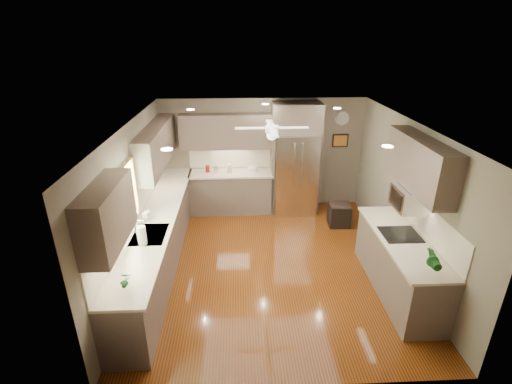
{
  "coord_description": "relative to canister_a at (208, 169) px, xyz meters",
  "views": [
    {
      "loc": [
        -0.53,
        -5.53,
        3.78
      ],
      "look_at": [
        -0.24,
        0.6,
        1.14
      ],
      "focal_mm": 26.0,
      "sensor_mm": 36.0,
      "label": 1
    }
  ],
  "objects": [
    {
      "name": "framed_print",
      "position": [
        2.98,
        0.25,
        0.53
      ],
      "size": [
        0.36,
        0.03,
        0.3
      ],
      "color": "black",
      "rests_on": "wall_back"
    },
    {
      "name": "back_run",
      "position": [
        0.51,
        -0.02,
        -0.54
      ],
      "size": [
        1.85,
        0.65,
        1.45
      ],
      "color": "brown",
      "rests_on": "ground"
    },
    {
      "name": "paper_towel",
      "position": [
        -0.73,
        -3.02,
        0.06
      ],
      "size": [
        0.13,
        0.13,
        0.32
      ],
      "color": "white",
      "rests_on": "left_run"
    },
    {
      "name": "canister_a",
      "position": [
        0.0,
        0.0,
        0.0
      ],
      "size": [
        0.11,
        0.11,
        0.15
      ],
      "primitive_type": "cylinder",
      "rotation": [
        0.0,
        0.0,
        0.18
      ],
      "color": "maroon",
      "rests_on": "back_run"
    },
    {
      "name": "ceiling_fan",
      "position": [
        1.23,
        -1.92,
        1.31
      ],
      "size": [
        1.18,
        1.18,
        0.32
      ],
      "color": "white",
      "rests_on": "ceiling"
    },
    {
      "name": "canister_c",
      "position": [
        0.48,
        -0.04,
        0.01
      ],
      "size": [
        0.13,
        0.13,
        0.19
      ],
      "primitive_type": "cylinder",
      "rotation": [
        0.0,
        0.0,
        0.14
      ],
      "color": "#BAAF8B",
      "rests_on": "back_run"
    },
    {
      "name": "potted_plant_left",
      "position": [
        -0.7,
        -4.05,
        0.05
      ],
      "size": [
        0.15,
        0.11,
        0.27
      ],
      "primitive_type": "imported",
      "rotation": [
        0.0,
        0.0,
        0.13
      ],
      "color": "#165019",
      "rests_on": "left_run"
    },
    {
      "name": "recessed_lights",
      "position": [
        1.19,
        -1.82,
        1.47
      ],
      "size": [
        2.84,
        3.14,
        0.01
      ],
      "color": "white",
      "rests_on": "ceiling"
    },
    {
      "name": "ceiling",
      "position": [
        1.23,
        -2.22,
        1.48
      ],
      "size": [
        5.0,
        5.0,
        0.0
      ],
      "primitive_type": "plane",
      "rotation": [
        3.14,
        0.0,
        0.0
      ],
      "color": "white",
      "rests_on": "ground"
    },
    {
      "name": "microwave",
      "position": [
        3.26,
        -2.77,
        0.46
      ],
      "size": [
        0.43,
        0.55,
        0.34
      ],
      "color": "silver",
      "rests_on": "wall_right"
    },
    {
      "name": "wall_right",
      "position": [
        3.48,
        -2.22,
        0.23
      ],
      "size": [
        0.0,
        5.0,
        5.0
      ],
      "primitive_type": "plane",
      "rotation": [
        1.57,
        0.0,
        -1.57
      ],
      "color": "#695F50",
      "rests_on": "ground"
    },
    {
      "name": "floor",
      "position": [
        1.23,
        -2.22,
        -1.02
      ],
      "size": [
        5.0,
        5.0,
        0.0
      ],
      "primitive_type": "plane",
      "color": "#4B180A",
      "rests_on": "ground"
    },
    {
      "name": "right_run",
      "position": [
        3.16,
        -3.02,
        -0.54
      ],
      "size": [
        0.7,
        2.2,
        1.45
      ],
      "color": "brown",
      "rests_on": "ground"
    },
    {
      "name": "uppers",
      "position": [
        0.49,
        -1.51,
        0.85
      ],
      "size": [
        4.5,
        4.7,
        0.95
      ],
      "color": "brown",
      "rests_on": "wall_left"
    },
    {
      "name": "soap_bottle",
      "position": [
        -0.84,
        -2.22,
        0.02
      ],
      "size": [
        0.1,
        0.1,
        0.2
      ],
      "primitive_type": "imported",
      "rotation": [
        0.0,
        0.0,
        -0.15
      ],
      "color": "white",
      "rests_on": "left_run"
    },
    {
      "name": "wall_clock",
      "position": [
        2.98,
        0.26,
        1.03
      ],
      "size": [
        0.3,
        0.03,
        0.3
      ],
      "color": "white",
      "rests_on": "wall_back"
    },
    {
      "name": "sink",
      "position": [
        -0.7,
        -2.72,
        -0.11
      ],
      "size": [
        0.5,
        0.7,
        0.32
      ],
      "color": "silver",
      "rests_on": "left_run"
    },
    {
      "name": "window",
      "position": [
        -0.99,
        -2.72,
        0.53
      ],
      "size": [
        0.05,
        1.12,
        0.92
      ],
      "color": "#BFF2B2",
      "rests_on": "wall_left"
    },
    {
      "name": "stool",
      "position": [
        2.8,
        -0.84,
        -0.78
      ],
      "size": [
        0.44,
        0.44,
        0.49
      ],
      "color": "black",
      "rests_on": "ground"
    },
    {
      "name": "potted_plant_right",
      "position": [
        3.15,
        -3.88,
        0.1
      ],
      "size": [
        0.21,
        0.17,
        0.37
      ],
      "primitive_type": "imported",
      "rotation": [
        0.0,
        0.0,
        -0.03
      ],
      "color": "#165019",
      "rests_on": "right_run"
    },
    {
      "name": "wall_back",
      "position": [
        1.23,
        0.28,
        0.23
      ],
      "size": [
        4.5,
        0.0,
        4.5
      ],
      "primitive_type": "plane",
      "rotation": [
        1.57,
        0.0,
        0.0
      ],
      "color": "#695F50",
      "rests_on": "ground"
    },
    {
      "name": "left_run",
      "position": [
        -0.72,
        -2.07,
        -0.54
      ],
      "size": [
        0.65,
        4.7,
        1.45
      ],
      "color": "brown",
      "rests_on": "ground"
    },
    {
      "name": "canister_b",
      "position": [
        0.19,
        -0.03,
        -0.01
      ],
      "size": [
        0.13,
        0.13,
        0.16
      ],
      "primitive_type": "cylinder",
      "rotation": [
        0.0,
        0.0,
        0.32
      ],
      "color": "silver",
      "rests_on": "back_run"
    },
    {
      "name": "wall_left",
      "position": [
        -1.02,
        -2.22,
        0.23
      ],
      "size": [
        0.0,
        5.0,
        5.0
      ],
      "primitive_type": "plane",
      "rotation": [
        1.57,
        0.0,
        1.57
      ],
      "color": "#695F50",
      "rests_on": "ground"
    },
    {
      "name": "refrigerator",
      "position": [
        1.93,
        -0.07,
        0.17
      ],
      "size": [
        1.06,
        0.75,
        2.45
      ],
      "color": "silver",
      "rests_on": "ground"
    },
    {
      "name": "bowl",
      "position": [
        0.99,
        -0.04,
        -0.05
      ],
      "size": [
        0.26,
        0.26,
        0.06
      ],
      "primitive_type": "imported",
      "rotation": [
        0.0,
        0.0,
        -0.13
      ],
      "color": "#BAAF8B",
      "rests_on": "back_run"
    },
    {
      "name": "wall_front",
      "position": [
        1.23,
        -4.72,
        0.23
      ],
      "size": [
        4.5,
        0.0,
        4.5
      ],
      "primitive_type": "plane",
      "rotation": [
        -1.57,
        0.0,
        0.0
      ],
      "color": "#695F50",
      "rests_on": "ground"
    }
  ]
}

